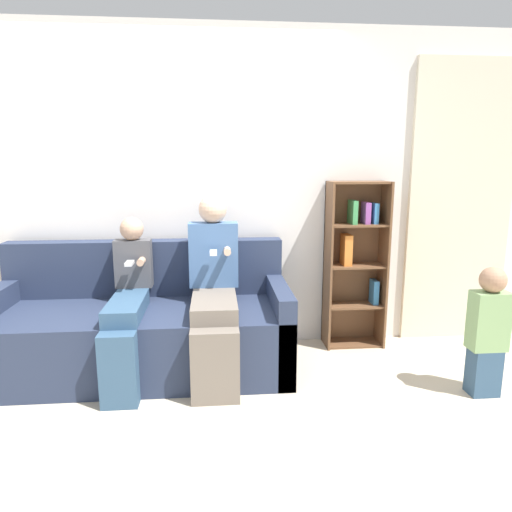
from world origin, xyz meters
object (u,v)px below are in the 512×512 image
Objects in this scene: child_seated at (127,302)px; toddler_standing at (488,330)px; couch at (143,329)px; bookshelf at (355,261)px; adult_seated at (214,285)px.

toddler_standing is at bearing -10.55° from child_seated.
toddler_standing is (2.28, -0.60, 0.14)m from couch.
bookshelf reaches higher than toddler_standing.
couch is at bearing 67.24° from child_seated.
toddler_standing is 0.63× the size of bookshelf.
bookshelf is (1.69, 0.34, 0.41)m from couch.
couch is 1.91× the size of child_seated.
bookshelf reaches higher than couch.
adult_seated is 1.83m from toddler_standing.
couch is at bearing 167.89° from adult_seated.
couch is 2.37m from toddler_standing.
adult_seated reaches higher than toddler_standing.
adult_seated is at bearing -12.11° from couch.
adult_seated is (0.53, -0.11, 0.35)m from couch.
bookshelf is at bearing 16.10° from child_seated.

